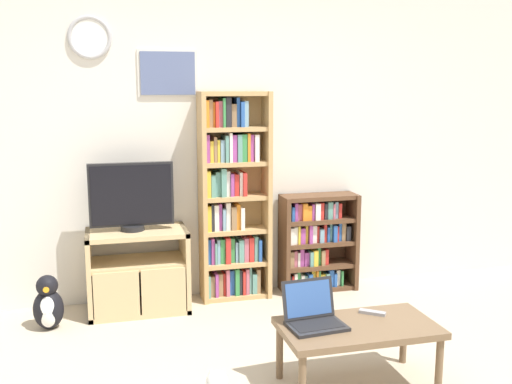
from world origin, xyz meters
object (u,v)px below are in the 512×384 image
at_px(laptop, 313,314).
at_px(bookshelf_short, 315,242).
at_px(coffee_table, 358,332).
at_px(tv_stand, 138,271).
at_px(penguin_figurine, 48,305).
at_px(bookshelf_tall, 232,199).
at_px(television, 131,197).
at_px(remote_near_laptop, 372,313).

bearing_deg(laptop, bookshelf_short, 63.87).
bearing_deg(coffee_table, tv_stand, 126.87).
height_order(laptop, penguin_figurine, laptop).
bearing_deg(bookshelf_tall, coffee_table, -77.24).
height_order(bookshelf_short, laptop, bookshelf_short).
xyz_separation_m(television, penguin_figurine, (-0.64, -0.22, -0.73)).
height_order(tv_stand, bookshelf_short, bookshelf_short).
bearing_deg(tv_stand, bookshelf_short, 4.92).
bearing_deg(laptop, tv_stand, 116.13).
relative_size(bookshelf_short, remote_near_laptop, 5.51).
xyz_separation_m(bookshelf_short, remote_near_laptop, (-0.21, -1.56, -0.02)).
distance_m(tv_stand, penguin_figurine, 0.71).
xyz_separation_m(tv_stand, television, (-0.03, 0.02, 0.59)).
height_order(coffee_table, laptop, laptop).
distance_m(bookshelf_short, laptop, 1.73).
xyz_separation_m(bookshelf_tall, laptop, (0.13, -1.62, -0.39)).
distance_m(bookshelf_short, coffee_table, 1.73).
relative_size(television, coffee_table, 0.70).
relative_size(television, bookshelf_tall, 0.38).
bearing_deg(bookshelf_tall, penguin_figurine, -167.11).
height_order(television, remote_near_laptop, television).
distance_m(television, remote_near_laptop, 2.05).
xyz_separation_m(remote_near_laptop, penguin_figurine, (-1.98, 1.23, -0.21)).
height_order(bookshelf_tall, penguin_figurine, bookshelf_tall).
bearing_deg(television, tv_stand, -35.17).
bearing_deg(television, bookshelf_short, 4.07).
distance_m(television, bookshelf_short, 1.64).
xyz_separation_m(bookshelf_short, penguin_figurine, (-2.19, -0.33, -0.23)).
bearing_deg(bookshelf_short, tv_stand, -175.08).
bearing_deg(laptop, coffee_table, -20.38).
distance_m(bookshelf_tall, remote_near_laptop, 1.71).
height_order(tv_stand, television, television).
bearing_deg(bookshelf_short, penguin_figurine, -171.37).
bearing_deg(remote_near_laptop, laptop, -43.32).
bearing_deg(bookshelf_tall, laptop, -85.56).
height_order(tv_stand, laptop, tv_stand).
distance_m(bookshelf_short, penguin_figurine, 2.23).
bearing_deg(penguin_figurine, tv_stand, 16.83).
xyz_separation_m(television, coffee_table, (1.20, -1.58, -0.58)).
height_order(remote_near_laptop, penguin_figurine, penguin_figurine).
relative_size(coffee_table, laptop, 2.64).
xyz_separation_m(television, bookshelf_short, (1.56, 0.11, -0.50)).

